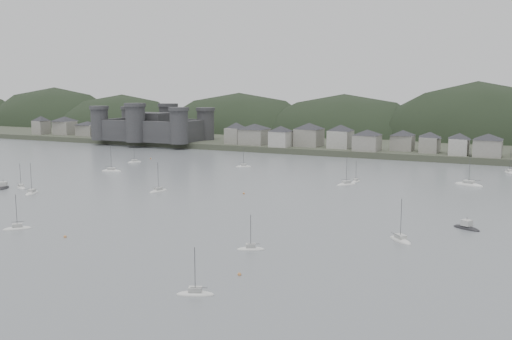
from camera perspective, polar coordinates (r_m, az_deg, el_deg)
The scene contains 10 objects.
ground at distance 131.27m, azimuth -14.75°, elevation -6.78°, with size 900.00×900.00×0.00m, color slate.
far_shore_land at distance 400.42m, azimuth 14.10°, elevation 3.37°, with size 900.00×250.00×3.00m, color #383D2D.
forested_ridge at distance 375.77m, azimuth 13.92°, elevation 1.12°, with size 851.55×103.94×102.57m.
castle at distance 343.16m, azimuth -10.30°, elevation 4.31°, with size 66.00×43.00×20.00m.
waterfront_town at distance 281.63m, azimuth 19.37°, elevation 2.70°, with size 451.48×28.46×12.92m.
sailboat_lead at distance 147.79m, azimuth -22.74°, elevation -5.40°, with size 6.04×6.19×9.00m.
moored_fleet at distance 185.67m, azimuth -6.83°, elevation -2.15°, with size 232.94×177.08×13.97m.
motor_launch_near at distance 145.66m, azimuth 20.29°, elevation -5.42°, with size 7.42×5.66×3.71m.
motor_launch_far at distance 209.01m, azimuth -23.91°, elevation -1.61°, with size 6.32×7.87×3.82m.
mooring_buoys at distance 170.60m, azimuth -6.02°, elevation -3.06°, with size 180.30×132.39×0.70m.
Camera 1 is at (84.03, -95.22, 33.24)m, focal length 40.03 mm.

